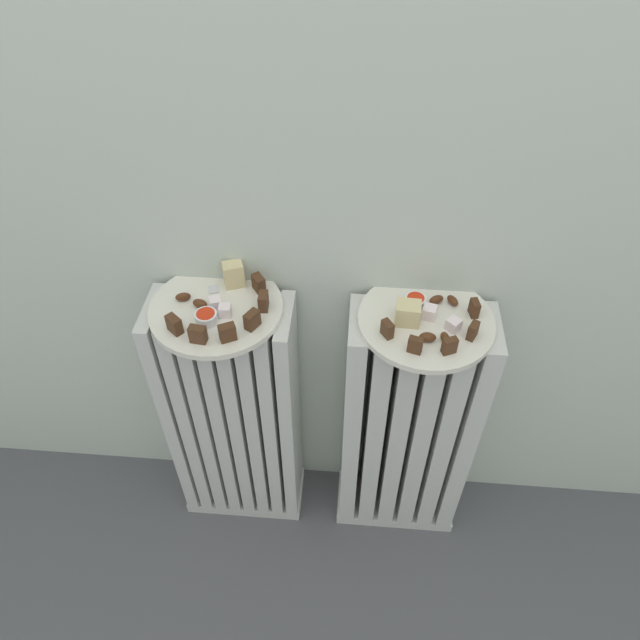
{
  "coord_description": "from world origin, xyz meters",
  "views": [
    {
      "loc": [
        0.06,
        -0.5,
        1.44
      ],
      "look_at": [
        0.0,
        0.28,
        0.67
      ],
      "focal_mm": 32.89,
      "sensor_mm": 36.0,
      "label": 1
    }
  ],
  "objects_px": {
    "radiator_left": "(235,419)",
    "fork": "(215,299)",
    "plate_right": "(426,321)",
    "radiator_right": "(406,430)",
    "jam_bowl_right": "(415,301)",
    "plate_left": "(216,309)",
    "jam_bowl_left": "(206,317)"
  },
  "relations": [
    {
      "from": "radiator_right",
      "to": "fork",
      "type": "xyz_separation_m",
      "value": [
        -0.4,
        0.02,
        0.36
      ]
    },
    {
      "from": "fork",
      "to": "jam_bowl_right",
      "type": "bearing_deg",
      "value": 2.15
    },
    {
      "from": "radiator_left",
      "to": "jam_bowl_right",
      "type": "bearing_deg",
      "value": 5.11
    },
    {
      "from": "jam_bowl_right",
      "to": "plate_left",
      "type": "bearing_deg",
      "value": -174.89
    },
    {
      "from": "jam_bowl_left",
      "to": "jam_bowl_right",
      "type": "height_order",
      "value": "jam_bowl_left"
    },
    {
      "from": "radiator_left",
      "to": "radiator_right",
      "type": "xyz_separation_m",
      "value": [
        0.39,
        0.0,
        -0.0
      ]
    },
    {
      "from": "radiator_left",
      "to": "fork",
      "type": "xyz_separation_m",
      "value": [
        -0.0,
        0.02,
        0.36
      ]
    },
    {
      "from": "radiator_left",
      "to": "fork",
      "type": "bearing_deg",
      "value": 104.11
    },
    {
      "from": "plate_right",
      "to": "jam_bowl_right",
      "type": "xyz_separation_m",
      "value": [
        -0.02,
        0.03,
        0.02
      ]
    },
    {
      "from": "jam_bowl_left",
      "to": "radiator_right",
      "type": "bearing_deg",
      "value": 5.87
    },
    {
      "from": "radiator_right",
      "to": "jam_bowl_left",
      "type": "distance_m",
      "value": 0.54
    },
    {
      "from": "radiator_right",
      "to": "jam_bowl_left",
      "type": "relative_size",
      "value": 16.62
    },
    {
      "from": "radiator_left",
      "to": "plate_left",
      "type": "xyz_separation_m",
      "value": [
        0.0,
        -0.0,
        0.35
      ]
    },
    {
      "from": "radiator_left",
      "to": "plate_right",
      "type": "distance_m",
      "value": 0.52
    },
    {
      "from": "plate_left",
      "to": "fork",
      "type": "xyz_separation_m",
      "value": [
        -0.0,
        0.02,
        0.01
      ]
    },
    {
      "from": "plate_right",
      "to": "jam_bowl_right",
      "type": "relative_size",
      "value": 6.43
    },
    {
      "from": "radiator_left",
      "to": "jam_bowl_right",
      "type": "xyz_separation_m",
      "value": [
        0.37,
        0.03,
        0.37
      ]
    },
    {
      "from": "radiator_left",
      "to": "plate_right",
      "type": "bearing_deg",
      "value": -0.0
    },
    {
      "from": "radiator_right",
      "to": "plate_right",
      "type": "bearing_deg",
      "value": -116.57
    },
    {
      "from": "radiator_right",
      "to": "plate_right",
      "type": "height_order",
      "value": "plate_right"
    },
    {
      "from": "jam_bowl_left",
      "to": "plate_left",
      "type": "bearing_deg",
      "value": 79.27
    },
    {
      "from": "radiator_right",
      "to": "plate_right",
      "type": "xyz_separation_m",
      "value": [
        -0.0,
        -0.0,
        0.35
      ]
    },
    {
      "from": "radiator_left",
      "to": "plate_left",
      "type": "distance_m",
      "value": 0.35
    },
    {
      "from": "plate_right",
      "to": "fork",
      "type": "xyz_separation_m",
      "value": [
        -0.4,
        0.02,
        0.01
      ]
    },
    {
      "from": "jam_bowl_left",
      "to": "fork",
      "type": "distance_m",
      "value": 0.06
    },
    {
      "from": "radiator_right",
      "to": "radiator_left",
      "type": "bearing_deg",
      "value": 180.0
    },
    {
      "from": "radiator_right",
      "to": "jam_bowl_right",
      "type": "distance_m",
      "value": 0.37
    },
    {
      "from": "radiator_left",
      "to": "fork",
      "type": "height_order",
      "value": "fork"
    },
    {
      "from": "plate_left",
      "to": "plate_right",
      "type": "height_order",
      "value": "same"
    },
    {
      "from": "radiator_left",
      "to": "jam_bowl_right",
      "type": "distance_m",
      "value": 0.52
    },
    {
      "from": "radiator_right",
      "to": "plate_left",
      "type": "xyz_separation_m",
      "value": [
        -0.39,
        -0.0,
        0.35
      ]
    },
    {
      "from": "radiator_right",
      "to": "plate_right",
      "type": "distance_m",
      "value": 0.35
    }
  ]
}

